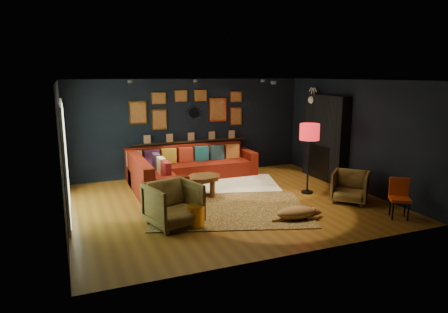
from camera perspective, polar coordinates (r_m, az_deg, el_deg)
name	(u,v)px	position (r m, az deg, el deg)	size (l,w,h in m)	color
floor	(228,202)	(8.70, 0.63, -6.52)	(6.50, 6.50, 0.00)	brown
room_walls	(229,129)	(8.35, 0.65, 3.93)	(6.50, 6.50, 6.50)	black
sectional	(178,172)	(10.08, -6.54, -2.16)	(3.41, 2.69, 0.86)	maroon
ledge	(191,141)	(10.94, -4.72, 2.17)	(3.20, 0.12, 0.04)	black
gallery_wall	(190,109)	(10.87, -4.92, 6.82)	(3.15, 0.04, 1.02)	gold
sunburst_mirror	(194,113)	(10.91, -4.35, 6.28)	(0.47, 0.16, 0.47)	silver
fireplace	(325,141)	(10.72, 14.23, 2.21)	(0.31, 1.60, 2.20)	black
deer_head	(317,100)	(11.04, 13.16, 7.91)	(0.50, 0.28, 0.45)	white
sliding_door	(65,159)	(8.40, -21.76, -0.27)	(0.06, 2.80, 2.20)	white
ceiling_spots	(215,81)	(9.02, -1.31, 10.67)	(3.30, 2.50, 0.06)	black
shag_rug	(231,184)	(10.07, 1.03, -3.89)	(2.25, 1.64, 0.03)	white
leopard_rug	(230,210)	(8.20, 0.84, -7.61)	(3.13, 2.23, 0.02)	tan
coffee_table	(203,180)	(8.96, -3.06, -3.36)	(1.09, 0.95, 0.46)	#5C3113
pouf	(178,196)	(8.57, -6.60, -5.57)	(0.48, 0.48, 0.32)	#A51B23
armchair_left	(173,202)	(7.34, -7.27, -6.49)	(0.86, 0.80, 0.88)	#AA863C
armchair_right	(350,185)	(9.04, 17.57, -3.93)	(0.72, 0.68, 0.74)	#AA863C
gold_stool	(196,216)	(7.32, -4.03, -8.46)	(0.32, 0.32, 0.41)	gold
orange_chair	(399,195)	(8.39, 23.78, -5.02)	(0.50, 0.50, 0.77)	black
floor_lamp	(309,135)	(9.26, 12.11, 3.02)	(0.45, 0.45, 1.62)	black
dog	(297,210)	(7.75, 10.34, -7.58)	(1.07, 0.53, 0.34)	#9F7044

